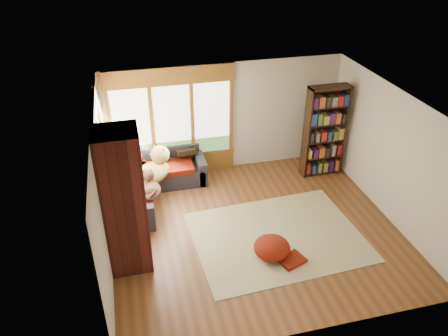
{
  "coord_description": "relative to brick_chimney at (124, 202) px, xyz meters",
  "views": [
    {
      "loc": [
        -2.2,
        -6.42,
        5.45
      ],
      "look_at": [
        -0.4,
        0.89,
        0.95
      ],
      "focal_mm": 35.0,
      "sensor_mm": 36.0,
      "label": 1
    }
  ],
  "objects": [
    {
      "name": "ceiling",
      "position": [
        2.4,
        0.35,
        1.3
      ],
      "size": [
        5.5,
        5.5,
        0.0
      ],
      "primitive_type": "plane",
      "color": "white"
    },
    {
      "name": "throw_pillows",
      "position": [
        0.48,
        2.2,
        -0.53
      ],
      "size": [
        1.98,
        1.68,
        0.45
      ],
      "color": "black",
      "rests_on": "sectional_sofa"
    },
    {
      "name": "dog_brindle",
      "position": [
        0.49,
        1.36,
        -0.57
      ],
      "size": [
        0.45,
        0.72,
        0.39
      ],
      "rotation": [
        0.0,
        0.0,
        1.59
      ],
      "color": "#3F2920",
      "rests_on": "sectional_sofa"
    },
    {
      "name": "bookshelf",
      "position": [
        4.54,
        2.03,
        -0.21
      ],
      "size": [
        0.93,
        0.31,
        2.17
      ],
      "color": "black",
      "rests_on": "ground"
    },
    {
      "name": "wall_front",
      "position": [
        2.4,
        -2.15,
        0.0
      ],
      "size": [
        5.5,
        0.04,
        2.6
      ],
      "primitive_type": "cube",
      "color": "silver",
      "rests_on": "ground"
    },
    {
      "name": "sectional_sofa",
      "position": [
        0.45,
        2.05,
        -1.0
      ],
      "size": [
        2.2,
        2.2,
        0.8
      ],
      "rotation": [
        0.0,
        0.0,
        -0.05
      ],
      "color": "#23232D",
      "rests_on": "ground"
    },
    {
      "name": "windows_left",
      "position": [
        -0.32,
        1.55,
        0.05
      ],
      "size": [
        0.1,
        2.62,
        1.9
      ],
      "color": "#956326",
      "rests_on": "wall_left"
    },
    {
      "name": "pouf",
      "position": [
        2.47,
        -0.44,
        -1.11
      ],
      "size": [
        0.86,
        0.86,
        0.36
      ],
      "primitive_type": "ellipsoid",
      "rotation": [
        0.0,
        0.0,
        -0.36
      ],
      "color": "maroon",
      "rests_on": "area_rug"
    },
    {
      "name": "roller_blind",
      "position": [
        -0.29,
        2.38,
        0.45
      ],
      "size": [
        0.03,
        0.72,
        0.9
      ],
      "primitive_type": "cube",
      "color": "#7A9056",
      "rests_on": "wall_left"
    },
    {
      "name": "wall_right",
      "position": [
        5.15,
        0.35,
        0.0
      ],
      "size": [
        0.04,
        5.0,
        2.6
      ],
      "primitive_type": "cube",
      "color": "silver",
      "rests_on": "ground"
    },
    {
      "name": "wall_left",
      "position": [
        -0.35,
        0.35,
        0.0
      ],
      "size": [
        0.04,
        5.0,
        2.6
      ],
      "primitive_type": "cube",
      "color": "silver",
      "rests_on": "ground"
    },
    {
      "name": "brick_chimney",
      "position": [
        0.0,
        0.0,
        0.0
      ],
      "size": [
        0.7,
        0.7,
        2.6
      ],
      "primitive_type": "cube",
      "color": "#471914",
      "rests_on": "ground"
    },
    {
      "name": "windows_back",
      "position": [
        1.2,
        2.82,
        0.05
      ],
      "size": [
        2.82,
        0.1,
        1.9
      ],
      "color": "#956326",
      "rests_on": "wall_back"
    },
    {
      "name": "area_rug",
      "position": [
        2.75,
        0.03,
        -1.29
      ],
      "size": [
        3.3,
        2.59,
        0.01
      ],
      "primitive_type": "cube",
      "rotation": [
        0.0,
        0.0,
        0.05
      ],
      "color": "beige",
      "rests_on": "ground"
    },
    {
      "name": "dog_tan",
      "position": [
        0.63,
        1.89,
        -0.48
      ],
      "size": [
        1.13,
        1.14,
        0.57
      ],
      "rotation": [
        0.0,
        0.0,
        0.82
      ],
      "color": "olive",
      "rests_on": "sectional_sofa"
    },
    {
      "name": "floor",
      "position": [
        2.4,
        0.35,
        -1.3
      ],
      "size": [
        5.5,
        5.5,
        0.0
      ],
      "primitive_type": "plane",
      "color": "brown",
      "rests_on": "ground"
    },
    {
      "name": "wall_back",
      "position": [
        2.4,
        2.85,
        0.0
      ],
      "size": [
        5.5,
        0.04,
        2.6
      ],
      "primitive_type": "cube",
      "color": "silver",
      "rests_on": "ground"
    }
  ]
}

